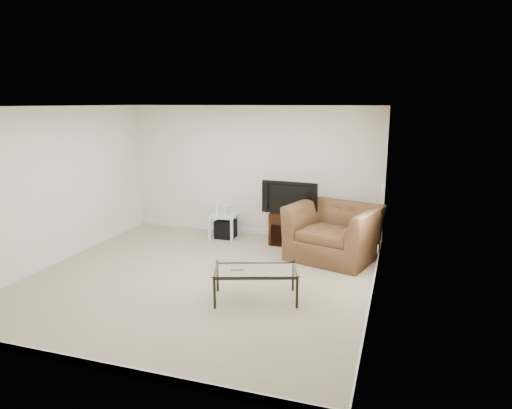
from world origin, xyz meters
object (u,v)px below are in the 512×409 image
(side_table, at_px, (224,226))
(coffee_table, at_px, (256,284))
(tv_stand, at_px, (291,228))
(subwoofer, at_px, (226,229))
(television, at_px, (291,197))
(recliner, at_px, (334,223))

(side_table, xyz_separation_m, coffee_table, (1.45, -2.50, -0.01))
(tv_stand, distance_m, subwoofer, 1.31)
(tv_stand, height_order, television, television)
(television, distance_m, coffee_table, 2.57)
(recliner, distance_m, coffee_table, 2.13)
(side_table, height_order, coffee_table, side_table)
(tv_stand, xyz_separation_m, subwoofer, (-1.30, 0.02, -0.14))
(television, bearing_deg, subwoofer, -177.94)
(tv_stand, xyz_separation_m, coffee_table, (0.13, -2.50, -0.08))
(coffee_table, bearing_deg, subwoofer, 119.50)
(tv_stand, distance_m, television, 0.60)
(tv_stand, bearing_deg, side_table, -178.38)
(television, xyz_separation_m, subwoofer, (-1.30, 0.05, -0.73))
(television, relative_size, subwoofer, 2.70)
(tv_stand, bearing_deg, coffee_table, -85.44)
(television, distance_m, recliner, 1.04)
(side_table, bearing_deg, coffee_table, -59.83)
(side_table, distance_m, coffee_table, 2.89)
(recliner, xyz_separation_m, coffee_table, (-0.73, -1.97, -0.39))
(recliner, bearing_deg, subwoofer, -178.47)
(side_table, height_order, subwoofer, side_table)
(tv_stand, distance_m, coffee_table, 2.51)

